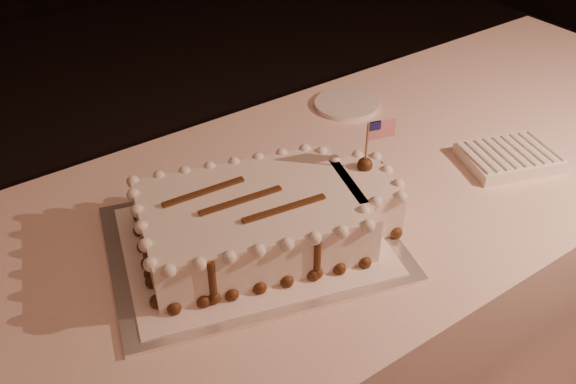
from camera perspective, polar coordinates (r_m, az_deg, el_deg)
banquet_table at (r=1.56m, az=1.87°, el=-11.77°), size 2.40×0.80×0.75m
cake_board at (r=1.20m, az=-3.14°, el=-4.50°), size 0.61×0.52×0.01m
doily at (r=1.19m, az=-3.15°, el=-4.32°), size 0.55×0.47×0.00m
sheet_cake at (r=1.17m, az=-1.93°, el=-2.25°), size 0.52×0.37×0.20m
napkin_stack at (r=1.49m, az=19.05°, el=2.94°), size 0.24×0.20×0.03m
side_plate at (r=1.64m, az=5.20°, el=7.75°), size 0.16×0.16×0.01m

